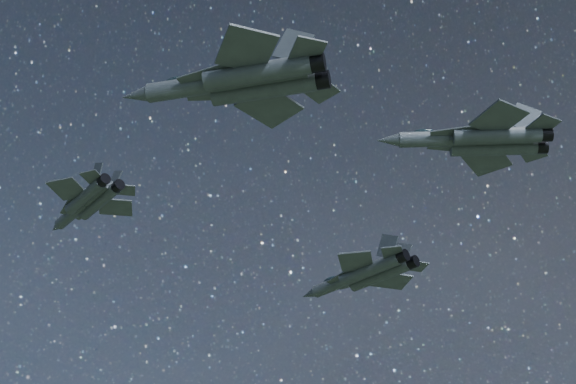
% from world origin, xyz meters
% --- Properties ---
extents(jet_lead, '(15.48, 10.20, 3.96)m').
position_xyz_m(jet_lead, '(-20.41, -5.53, 149.60)').
color(jet_lead, '#3A4248').
extents(jet_left, '(19.46, 13.20, 4.90)m').
position_xyz_m(jet_left, '(1.53, 24.52, 148.91)').
color(jet_left, '#3A4248').
extents(jet_right, '(19.64, 13.36, 4.94)m').
position_xyz_m(jet_right, '(8.09, -18.87, 146.08)').
color(jet_right, '#3A4248').
extents(jet_slot, '(18.45, 12.06, 4.76)m').
position_xyz_m(jet_slot, '(22.72, 5.04, 150.62)').
color(jet_slot, '#3A4248').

